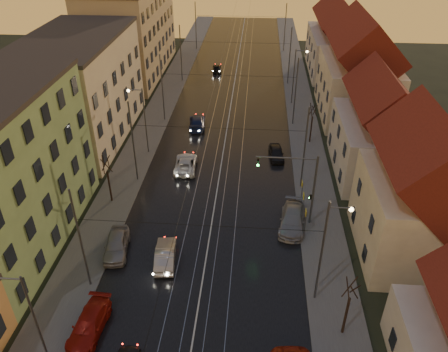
% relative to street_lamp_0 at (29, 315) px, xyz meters
% --- Properties ---
extents(road, '(16.00, 120.00, 0.04)m').
position_rel_street_lamp_0_xyz_m(road, '(9.10, 38.00, -4.87)').
color(road, black).
rests_on(road, ground).
extents(sidewalk_left, '(4.00, 120.00, 0.15)m').
position_rel_street_lamp_0_xyz_m(sidewalk_left, '(-0.90, 38.00, -4.81)').
color(sidewalk_left, '#4C4C4C').
rests_on(sidewalk_left, ground).
extents(sidewalk_right, '(4.00, 120.00, 0.15)m').
position_rel_street_lamp_0_xyz_m(sidewalk_right, '(19.10, 38.00, -4.81)').
color(sidewalk_right, '#4C4C4C').
rests_on(sidewalk_right, ground).
extents(tram_rail_0, '(0.06, 120.00, 0.03)m').
position_rel_street_lamp_0_xyz_m(tram_rail_0, '(6.90, 38.00, -4.83)').
color(tram_rail_0, gray).
rests_on(tram_rail_0, road).
extents(tram_rail_1, '(0.06, 120.00, 0.03)m').
position_rel_street_lamp_0_xyz_m(tram_rail_1, '(8.33, 38.00, -4.83)').
color(tram_rail_1, gray).
rests_on(tram_rail_1, road).
extents(tram_rail_2, '(0.06, 120.00, 0.03)m').
position_rel_street_lamp_0_xyz_m(tram_rail_2, '(9.87, 38.00, -4.83)').
color(tram_rail_2, gray).
rests_on(tram_rail_2, road).
extents(tram_rail_3, '(0.06, 120.00, 0.03)m').
position_rel_street_lamp_0_xyz_m(tram_rail_3, '(11.30, 38.00, -4.83)').
color(tram_rail_3, gray).
rests_on(tram_rail_3, road).
extents(apartment_left_2, '(10.00, 20.00, 12.00)m').
position_rel_street_lamp_0_xyz_m(apartment_left_2, '(-8.40, 32.00, 1.11)').
color(apartment_left_2, beige).
rests_on(apartment_left_2, ground).
extents(apartment_left_3, '(10.00, 24.00, 14.00)m').
position_rel_street_lamp_0_xyz_m(apartment_left_3, '(-8.40, 56.00, 2.11)').
color(apartment_left_3, tan).
rests_on(apartment_left_3, ground).
extents(house_right_1, '(8.67, 10.20, 10.80)m').
position_rel_street_lamp_0_xyz_m(house_right_1, '(26.10, 13.00, 0.56)').
color(house_right_1, beige).
rests_on(house_right_1, ground).
extents(house_right_2, '(9.18, 12.24, 9.20)m').
position_rel_street_lamp_0_xyz_m(house_right_2, '(26.10, 26.00, -0.24)').
color(house_right_2, '#BAB6AC').
rests_on(house_right_2, ground).
extents(house_right_3, '(9.18, 14.28, 11.50)m').
position_rel_street_lamp_0_xyz_m(house_right_3, '(26.10, 41.00, 0.92)').
color(house_right_3, beige).
rests_on(house_right_3, ground).
extents(house_right_4, '(9.18, 16.32, 10.00)m').
position_rel_street_lamp_0_xyz_m(house_right_4, '(26.10, 59.00, 0.16)').
color(house_right_4, '#BAB6AC').
rests_on(house_right_4, ground).
extents(catenary_pole_l_1, '(0.16, 0.16, 9.00)m').
position_rel_street_lamp_0_xyz_m(catenary_pole_l_1, '(0.50, 7.00, -0.39)').
color(catenary_pole_l_1, '#595B60').
rests_on(catenary_pole_l_1, ground).
extents(catenary_pole_r_1, '(0.16, 0.16, 9.00)m').
position_rel_street_lamp_0_xyz_m(catenary_pole_r_1, '(17.70, 7.00, -0.39)').
color(catenary_pole_r_1, '#595B60').
rests_on(catenary_pole_r_1, ground).
extents(catenary_pole_l_2, '(0.16, 0.16, 9.00)m').
position_rel_street_lamp_0_xyz_m(catenary_pole_l_2, '(0.50, 22.00, -0.39)').
color(catenary_pole_l_2, '#595B60').
rests_on(catenary_pole_l_2, ground).
extents(catenary_pole_r_2, '(0.16, 0.16, 9.00)m').
position_rel_street_lamp_0_xyz_m(catenary_pole_r_2, '(17.70, 22.00, -0.39)').
color(catenary_pole_r_2, '#595B60').
rests_on(catenary_pole_r_2, ground).
extents(catenary_pole_l_3, '(0.16, 0.16, 9.00)m').
position_rel_street_lamp_0_xyz_m(catenary_pole_l_3, '(0.50, 37.00, -0.39)').
color(catenary_pole_l_3, '#595B60').
rests_on(catenary_pole_l_3, ground).
extents(catenary_pole_r_3, '(0.16, 0.16, 9.00)m').
position_rel_street_lamp_0_xyz_m(catenary_pole_r_3, '(17.70, 37.00, -0.39)').
color(catenary_pole_r_3, '#595B60').
rests_on(catenary_pole_r_3, ground).
extents(catenary_pole_l_4, '(0.16, 0.16, 9.00)m').
position_rel_street_lamp_0_xyz_m(catenary_pole_l_4, '(0.50, 52.00, -0.39)').
color(catenary_pole_l_4, '#595B60').
rests_on(catenary_pole_l_4, ground).
extents(catenary_pole_r_4, '(0.16, 0.16, 9.00)m').
position_rel_street_lamp_0_xyz_m(catenary_pole_r_4, '(17.70, 52.00, -0.39)').
color(catenary_pole_r_4, '#595B60').
rests_on(catenary_pole_r_4, ground).
extents(catenary_pole_l_5, '(0.16, 0.16, 9.00)m').
position_rel_street_lamp_0_xyz_m(catenary_pole_l_5, '(0.50, 70.00, -0.39)').
color(catenary_pole_l_5, '#595B60').
rests_on(catenary_pole_l_5, ground).
extents(catenary_pole_r_5, '(0.16, 0.16, 9.00)m').
position_rel_street_lamp_0_xyz_m(catenary_pole_r_5, '(17.70, 70.00, -0.39)').
color(catenary_pole_r_5, '#595B60').
rests_on(catenary_pole_r_5, ground).
extents(street_lamp_0, '(1.75, 0.32, 8.00)m').
position_rel_street_lamp_0_xyz_m(street_lamp_0, '(0.00, 0.00, 0.00)').
color(street_lamp_0, '#595B60').
rests_on(street_lamp_0, ground).
extents(street_lamp_1, '(1.75, 0.32, 8.00)m').
position_rel_street_lamp_0_xyz_m(street_lamp_1, '(18.21, 8.00, 0.00)').
color(street_lamp_1, '#595B60').
rests_on(street_lamp_1, ground).
extents(street_lamp_2, '(1.75, 0.32, 8.00)m').
position_rel_street_lamp_0_xyz_m(street_lamp_2, '(0.00, 28.00, 0.00)').
color(street_lamp_2, '#595B60').
rests_on(street_lamp_2, ground).
extents(street_lamp_3, '(1.75, 0.32, 8.00)m').
position_rel_street_lamp_0_xyz_m(street_lamp_3, '(18.21, 44.00, 0.00)').
color(street_lamp_3, '#595B60').
rests_on(street_lamp_3, ground).
extents(traffic_light_mast, '(5.30, 0.32, 7.20)m').
position_rel_street_lamp_0_xyz_m(traffic_light_mast, '(17.10, 16.00, -0.29)').
color(traffic_light_mast, '#595B60').
rests_on(traffic_light_mast, ground).
extents(bare_tree_0, '(1.09, 1.09, 5.11)m').
position_rel_street_lamp_0_xyz_m(bare_tree_0, '(-1.09, 18.00, -2.40)').
color(bare_tree_0, black).
rests_on(bare_tree_0, ground).
extents(bare_tree_1, '(1.09, 1.09, 5.11)m').
position_rel_street_lamp_0_xyz_m(bare_tree_1, '(19.31, 4.00, -2.40)').
color(bare_tree_1, black).
rests_on(bare_tree_1, ground).
extents(bare_tree_2, '(1.09, 1.09, 5.11)m').
position_rel_street_lamp_0_xyz_m(bare_tree_2, '(19.51, 32.00, -2.40)').
color(bare_tree_2, black).
rests_on(bare_tree_2, ground).
extents(driving_car_1, '(2.07, 4.61, 1.47)m').
position_rel_street_lamp_0_xyz_m(driving_car_1, '(5.84, 10.06, -4.15)').
color(driving_car_1, '#A9A9AE').
rests_on(driving_car_1, ground).
extents(driving_car_2, '(2.58, 5.12, 1.39)m').
position_rel_street_lamp_0_xyz_m(driving_car_2, '(5.28, 24.68, -4.19)').
color(driving_car_2, silver).
rests_on(driving_car_2, ground).
extents(driving_car_3, '(2.52, 5.16, 1.45)m').
position_rel_street_lamp_0_xyz_m(driving_car_3, '(5.17, 35.21, -4.16)').
color(driving_car_3, '#162042').
rests_on(driving_car_3, ground).
extents(driving_car_4, '(1.78, 3.75, 1.24)m').
position_rel_street_lamp_0_xyz_m(driving_car_4, '(5.78, 57.13, -4.27)').
color(driving_car_4, black).
rests_on(driving_car_4, ground).
extents(parked_left_2, '(2.21, 4.86, 1.38)m').
position_rel_street_lamp_0_xyz_m(parked_left_2, '(1.92, 2.83, -4.20)').
color(parked_left_2, '#9E180F').
rests_on(parked_left_2, ground).
extents(parked_left_3, '(2.46, 4.80, 1.57)m').
position_rel_street_lamp_0_xyz_m(parked_left_3, '(1.50, 10.93, -4.10)').
color(parked_left_3, '#A0A0A5').
rests_on(parked_left_3, ground).
extents(parked_right_1, '(2.89, 5.63, 1.56)m').
position_rel_street_lamp_0_xyz_m(parked_right_1, '(16.47, 15.49, -4.10)').
color(parked_right_1, gray).
rests_on(parked_right_1, ground).
extents(parked_right_2, '(1.91, 4.03, 1.33)m').
position_rel_street_lamp_0_xyz_m(parked_right_2, '(15.30, 27.89, -4.22)').
color(parked_right_2, black).
rests_on(parked_right_2, ground).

